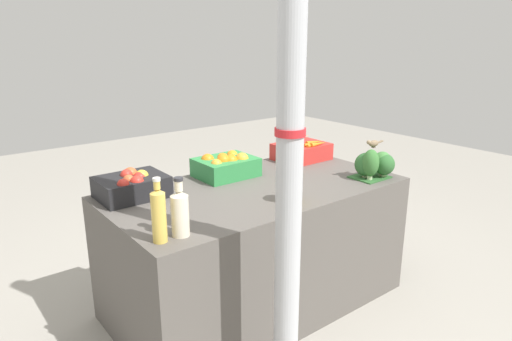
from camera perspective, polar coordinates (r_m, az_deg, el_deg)
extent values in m
plane|color=gray|center=(2.99, 0.00, -15.95)|extent=(10.00, 10.00, 0.00)
cube|color=#56514C|center=(2.80, 0.00, -9.41)|extent=(1.72, 0.91, 0.76)
cylinder|color=#B7BABF|center=(1.77, 4.21, 1.24)|extent=(0.11, 0.11, 2.28)
cylinder|color=red|center=(1.75, 4.29, 4.85)|extent=(0.12, 0.12, 0.03)
cube|color=black|center=(2.57, -15.28, -1.99)|extent=(0.36, 0.28, 0.12)
sphere|color=#BC562D|center=(2.62, -15.43, -0.46)|extent=(0.08, 0.08, 0.08)
sphere|color=red|center=(2.47, -14.63, -1.42)|extent=(0.07, 0.07, 0.07)
sphere|color=gold|center=(2.57, -14.09, -0.74)|extent=(0.08, 0.08, 0.08)
sphere|color=red|center=(2.59, -15.87, -0.59)|extent=(0.07, 0.07, 0.07)
sphere|color=#BC562D|center=(2.51, -15.62, -1.18)|extent=(0.06, 0.06, 0.06)
sphere|color=red|center=(2.43, -16.26, -1.73)|extent=(0.06, 0.06, 0.06)
sphere|color=red|center=(2.56, -14.31, -0.94)|extent=(0.07, 0.07, 0.07)
cube|color=#2D8442|center=(2.85, -3.79, 0.41)|extent=(0.36, 0.28, 0.12)
sphere|color=orange|center=(2.94, -3.00, 1.85)|extent=(0.07, 0.07, 0.07)
sphere|color=orange|center=(2.74, -4.96, 0.72)|extent=(0.07, 0.07, 0.07)
sphere|color=orange|center=(2.79, -4.13, 1.19)|extent=(0.08, 0.08, 0.08)
sphere|color=orange|center=(2.88, -4.19, 1.48)|extent=(0.07, 0.07, 0.07)
sphere|color=orange|center=(2.84, -1.76, 1.42)|extent=(0.08, 0.08, 0.08)
sphere|color=orange|center=(2.81, -3.17, 1.15)|extent=(0.09, 0.09, 0.09)
sphere|color=orange|center=(2.84, -6.07, 1.25)|extent=(0.09, 0.09, 0.09)
cube|color=red|center=(3.25, 5.69, 2.37)|extent=(0.36, 0.28, 0.12)
cone|color=orange|center=(3.23, 7.39, 3.54)|extent=(0.15, 0.05, 0.03)
cone|color=orange|center=(3.17, 7.19, 3.21)|extent=(0.13, 0.04, 0.02)
cone|color=orange|center=(3.18, 7.18, 3.30)|extent=(0.15, 0.04, 0.02)
cone|color=orange|center=(3.23, 3.90, 3.71)|extent=(0.15, 0.05, 0.03)
cone|color=orange|center=(3.36, 5.51, 4.21)|extent=(0.17, 0.04, 0.03)
cone|color=orange|center=(3.19, 7.86, 3.34)|extent=(0.15, 0.04, 0.03)
cube|color=#2D602D|center=(2.91, 14.03, -0.80)|extent=(0.22, 0.18, 0.01)
ellipsoid|color=#387033|center=(2.82, 14.14, 0.92)|extent=(0.10, 0.10, 0.17)
cylinder|color=#B2C693|center=(2.85, 14.01, -0.86)|extent=(0.03, 0.03, 0.02)
ellipsoid|color=#2D602D|center=(2.92, 15.73, 0.75)|extent=(0.13, 0.13, 0.13)
cylinder|color=#B2C693|center=(2.93, 15.63, -0.48)|extent=(0.03, 0.03, 0.02)
ellipsoid|color=#2D602D|center=(2.87, 13.57, 0.74)|extent=(0.14, 0.14, 0.14)
cylinder|color=#B2C693|center=(2.89, 13.48, -0.57)|extent=(0.03, 0.03, 0.02)
ellipsoid|color=#427F3D|center=(2.93, 15.49, 0.93)|extent=(0.12, 0.12, 0.14)
cylinder|color=#B2C693|center=(2.94, 15.39, -0.40)|extent=(0.03, 0.03, 0.02)
cylinder|color=gold|center=(1.98, -12.04, -5.79)|extent=(0.06, 0.06, 0.22)
cone|color=gold|center=(1.94, -12.25, -2.54)|extent=(0.06, 0.06, 0.02)
cylinder|color=gold|center=(1.93, -12.29, -1.79)|extent=(0.03, 0.03, 0.04)
cylinder|color=silver|center=(1.92, -12.34, -1.09)|extent=(0.03, 0.03, 0.01)
cylinder|color=beige|center=(2.03, -9.47, -5.62)|extent=(0.08, 0.08, 0.19)
cone|color=beige|center=(1.99, -9.61, -2.84)|extent=(0.08, 0.08, 0.02)
cylinder|color=beige|center=(1.98, -9.66, -1.89)|extent=(0.04, 0.04, 0.05)
cylinder|color=#2D2D33|center=(1.97, -9.70, -1.06)|extent=(0.04, 0.04, 0.01)
cylinder|color=#DBBC56|center=(2.41, 4.49, -2.59)|extent=(0.10, 0.10, 0.12)
cylinder|color=gold|center=(2.39, 4.53, -1.09)|extent=(0.11, 0.11, 0.01)
cube|color=#4C3D2D|center=(2.85, 14.47, 2.85)|extent=(0.02, 0.02, 0.01)
ellipsoid|color=#7A664C|center=(2.85, 14.51, 3.29)|extent=(0.08, 0.04, 0.04)
sphere|color=#897556|center=(2.82, 13.92, 3.44)|extent=(0.03, 0.03, 0.03)
cone|color=#4C3D28|center=(2.81, 13.75, 3.41)|extent=(0.01, 0.01, 0.01)
cube|color=#7A664C|center=(2.89, 15.26, 3.49)|extent=(0.04, 0.02, 0.01)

